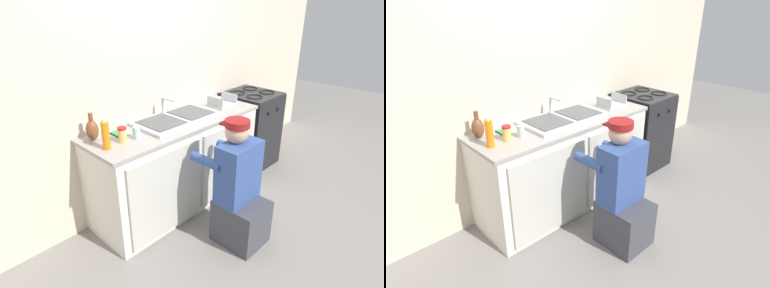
{
  "view_description": "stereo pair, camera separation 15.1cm",
  "coord_description": "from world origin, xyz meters",
  "views": [
    {
      "loc": [
        -1.95,
        -1.76,
        1.97
      ],
      "look_at": [
        0.0,
        0.1,
        0.73
      ],
      "focal_mm": 30.0,
      "sensor_mm": 36.0,
      "label": 1
    },
    {
      "loc": [
        -1.84,
        -1.86,
        1.97
      ],
      "look_at": [
        0.0,
        0.1,
        0.73
      ],
      "focal_mm": 30.0,
      "sensor_mm": 36.0,
      "label": 2
    }
  ],
  "objects": [
    {
      "name": "dish_rack_tray",
      "position": [
        0.66,
        0.28,
        0.93
      ],
      "size": [
        0.28,
        0.22,
        0.11
      ],
      "color": "#B2B7BC",
      "rests_on": "countertop"
    },
    {
      "name": "stove_range",
      "position": [
        1.25,
        0.3,
        0.46
      ],
      "size": [
        0.59,
        0.62,
        0.93
      ],
      "color": "black",
      "rests_on": "ground_plane"
    },
    {
      "name": "counter_cabinet",
      "position": [
        0.0,
        0.29,
        0.44
      ],
      "size": [
        1.78,
        0.62,
        0.88
      ],
      "color": "silver",
      "rests_on": "ground_plane"
    },
    {
      "name": "soap_bottle_orange",
      "position": [
        -0.8,
        0.24,
        1.02
      ],
      "size": [
        0.06,
        0.06,
        0.25
      ],
      "color": "orange",
      "rests_on": "countertop"
    },
    {
      "name": "countertop",
      "position": [
        0.0,
        0.3,
        0.89
      ],
      "size": [
        1.82,
        0.62,
        0.03
      ],
      "primitive_type": "cube",
      "color": "#9E9993",
      "rests_on": "counter_cabinet"
    },
    {
      "name": "back_wall",
      "position": [
        0.0,
        0.65,
        1.25
      ],
      "size": [
        6.0,
        0.1,
        2.5
      ],
      "primitive_type": "cube",
      "color": "beige",
      "rests_on": "ground_plane"
    },
    {
      "name": "cell_phone",
      "position": [
        -0.58,
        0.41,
        0.91
      ],
      "size": [
        0.07,
        0.14,
        0.01
      ],
      "color": "black",
      "rests_on": "countertop"
    },
    {
      "name": "ground_plane",
      "position": [
        0.0,
        0.0,
        0.0
      ],
      "size": [
        12.0,
        12.0,
        0.0
      ],
      "primitive_type": "plane",
      "color": "gray"
    },
    {
      "name": "plumber_person",
      "position": [
        -0.03,
        -0.48,
        0.46
      ],
      "size": [
        0.42,
        0.61,
        1.1
      ],
      "color": "#3F3F47",
      "rests_on": "ground_plane"
    },
    {
      "name": "condiment_jar",
      "position": [
        -0.64,
        0.25,
        0.97
      ],
      "size": [
        0.07,
        0.07,
        0.13
      ],
      "color": "#DBB760",
      "rests_on": "countertop"
    },
    {
      "name": "vase_decorative",
      "position": [
        -0.78,
        0.46,
        1.0
      ],
      "size": [
        0.1,
        0.1,
        0.23
      ],
      "color": "brown",
      "rests_on": "countertop"
    },
    {
      "name": "water_glass",
      "position": [
        -0.52,
        0.23,
        0.96
      ],
      "size": [
        0.06,
        0.06,
        0.1
      ],
      "color": "#ADC6CC",
      "rests_on": "countertop"
    },
    {
      "name": "sink_double_basin",
      "position": [
        0.0,
        0.3,
        0.93
      ],
      "size": [
        0.8,
        0.44,
        0.19
      ],
      "color": "silver",
      "rests_on": "countertop"
    }
  ]
}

